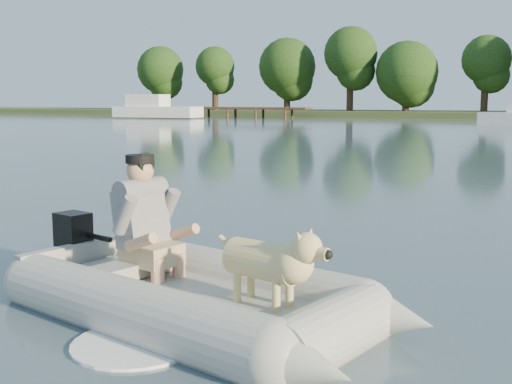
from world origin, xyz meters
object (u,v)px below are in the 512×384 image
at_px(cabin_cruiser, 158,106).
at_px(dinghy, 196,246).
at_px(dock, 222,112).
at_px(dog, 263,267).
at_px(man, 143,214).

bearing_deg(cabin_cruiser, dinghy, -59.91).
relative_size(dock, dog, 18.50).
bearing_deg(dinghy, man, 175.76).
bearing_deg(cabin_cruiser, dog, -59.41).
distance_m(dock, dinghy, 58.38).
relative_size(man, dog, 1.16).
distance_m(man, cabin_cruiser, 55.54).
xyz_separation_m(man, dog, (1.36, -0.36, -0.27)).
relative_size(man, cabin_cruiser, 0.13).
xyz_separation_m(dock, cabin_cruiser, (-4.24, -5.05, 0.61)).
distance_m(dog, cabin_cruiser, 56.59).
bearing_deg(dock, man, -63.67).
relative_size(dock, cabin_cruiser, 2.10).
bearing_deg(man, cabin_cruiser, 137.33).
distance_m(dinghy, man, 0.76).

